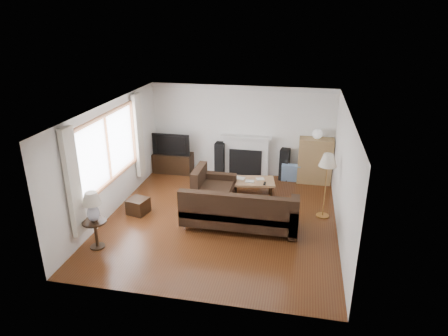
% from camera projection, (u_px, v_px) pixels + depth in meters
% --- Properties ---
extents(room, '(5.10, 5.60, 2.54)m').
position_uv_depth(room, '(221.00, 166.00, 8.44)').
color(room, '#502711').
rests_on(room, ground).
extents(window, '(0.12, 2.74, 1.54)m').
position_uv_depth(window, '(108.00, 149.00, 8.60)').
color(window, brown).
rests_on(window, room).
extents(curtain_near, '(0.10, 0.35, 2.10)m').
position_uv_depth(curtain_near, '(73.00, 183.00, 7.26)').
color(curtain_near, silver).
rests_on(curtain_near, room).
extents(curtain_far, '(0.10, 0.35, 2.10)m').
position_uv_depth(curtain_far, '(139.00, 136.00, 10.03)').
color(curtain_far, silver).
rests_on(curtain_far, room).
extents(fireplace, '(1.40, 0.26, 1.15)m').
position_uv_depth(fireplace, '(246.00, 156.00, 11.07)').
color(fireplace, white).
rests_on(fireplace, room).
extents(tv_stand, '(1.10, 0.50, 0.55)m').
position_uv_depth(tv_stand, '(173.00, 163.00, 11.41)').
color(tv_stand, black).
rests_on(tv_stand, ground).
extents(television, '(1.07, 0.14, 0.62)m').
position_uv_depth(television, '(172.00, 143.00, 11.19)').
color(television, black).
rests_on(television, tv_stand).
extents(speaker_left, '(0.27, 0.32, 0.93)m').
position_uv_depth(speaker_left, '(220.00, 159.00, 11.16)').
color(speaker_left, black).
rests_on(speaker_left, ground).
extents(speaker_right, '(0.28, 0.32, 0.87)m').
position_uv_depth(speaker_right, '(284.00, 164.00, 10.84)').
color(speaker_right, black).
rests_on(speaker_right, ground).
extents(bookshelf, '(0.89, 0.42, 1.22)m').
position_uv_depth(bookshelf, '(315.00, 161.00, 10.59)').
color(bookshelf, '#9F7B49').
rests_on(bookshelf, ground).
extents(globe_lamp, '(0.26, 0.26, 0.26)m').
position_uv_depth(globe_lamp, '(317.00, 134.00, 10.32)').
color(globe_lamp, white).
rests_on(globe_lamp, bookshelf).
extents(sectional_sofa, '(2.65, 1.94, 0.86)m').
position_uv_depth(sectional_sofa, '(240.00, 209.00, 8.42)').
color(sectional_sofa, black).
rests_on(sectional_sofa, ground).
extents(coffee_table, '(1.26, 0.82, 0.46)m').
position_uv_depth(coffee_table, '(250.00, 189.00, 9.85)').
color(coffee_table, '#A5774F').
rests_on(coffee_table, ground).
extents(footstool, '(0.50, 0.50, 0.35)m').
position_uv_depth(footstool, '(138.00, 206.00, 9.09)').
color(footstool, black).
rests_on(footstool, ground).
extents(floor_lamp, '(0.51, 0.51, 1.49)m').
position_uv_depth(floor_lamp, '(325.00, 186.00, 8.73)').
color(floor_lamp, '#B8823F').
rests_on(floor_lamp, ground).
extents(side_table, '(0.46, 0.46, 0.58)m').
position_uv_depth(side_table, '(96.00, 234.00, 7.73)').
color(side_table, black).
rests_on(side_table, ground).
extents(table_lamp, '(0.36, 0.36, 0.59)m').
position_uv_depth(table_lamp, '(92.00, 207.00, 7.51)').
color(table_lamp, silver).
rests_on(table_lamp, side_table).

